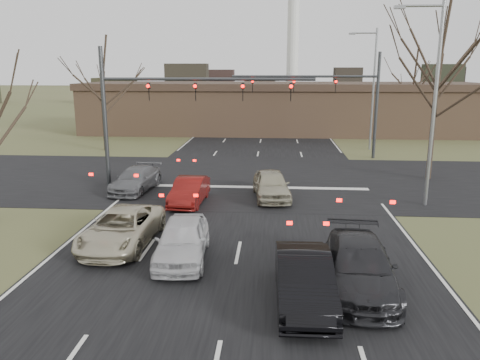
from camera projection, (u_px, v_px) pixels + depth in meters
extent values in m
plane|color=#4B532C|center=(231.00, 289.00, 14.71)|extent=(360.00, 360.00, 0.00)
cube|color=black|center=(266.00, 113.00, 72.91)|extent=(14.00, 300.00, 0.02)
cube|color=black|center=(253.00, 179.00, 29.26)|extent=(200.00, 14.00, 0.02)
cube|color=#846247|center=(281.00, 111.00, 50.90)|extent=(42.00, 10.00, 4.60)
cube|color=#38281E|center=(282.00, 86.00, 50.28)|extent=(42.40, 10.40, 0.70)
cylinder|color=silver|center=(293.00, 30.00, 126.76)|extent=(3.20, 3.20, 34.00)
cylinder|color=#383A3D|center=(105.00, 118.00, 26.99)|extent=(0.24, 0.24, 8.00)
cylinder|color=#383A3D|center=(207.00, 79.00, 26.06)|extent=(12.00, 0.18, 0.18)
imported|color=black|center=(149.00, 92.00, 26.46)|extent=(0.16, 0.20, 1.00)
imported|color=black|center=(196.00, 92.00, 26.27)|extent=(0.16, 0.20, 1.00)
imported|color=black|center=(243.00, 92.00, 26.08)|extent=(0.16, 0.20, 1.00)
imported|color=black|center=(291.00, 92.00, 25.89)|extent=(0.16, 0.20, 1.00)
cylinder|color=#383A3D|center=(376.00, 106.00, 35.46)|extent=(0.24, 0.24, 8.00)
cylinder|color=#383A3D|center=(304.00, 76.00, 35.33)|extent=(11.00, 0.18, 0.18)
imported|color=black|center=(335.00, 86.00, 35.33)|extent=(0.16, 0.20, 1.00)
imported|color=black|center=(294.00, 86.00, 35.55)|extent=(0.16, 0.20, 1.00)
imported|color=black|center=(253.00, 86.00, 35.78)|extent=(0.16, 0.20, 1.00)
cylinder|color=gray|center=(434.00, 106.00, 22.61)|extent=(0.18, 0.18, 10.00)
cylinder|color=gray|center=(422.00, 6.00, 21.62)|extent=(2.00, 0.12, 0.12)
cube|color=gray|center=(400.00, 7.00, 21.70)|extent=(0.50, 0.25, 0.15)
cylinder|color=gray|center=(373.00, 90.00, 39.07)|extent=(0.18, 0.18, 10.00)
cylinder|color=gray|center=(364.00, 33.00, 38.07)|extent=(2.00, 0.12, 0.12)
cube|color=gray|center=(352.00, 34.00, 38.15)|extent=(0.50, 0.25, 0.15)
cylinder|color=black|center=(433.00, 129.00, 28.72)|extent=(0.32, 0.32, 6.33)
cylinder|color=black|center=(104.00, 119.00, 39.28)|extent=(0.32, 0.32, 5.23)
cylinder|color=black|center=(411.00, 112.00, 47.03)|extent=(0.32, 0.32, 4.95)
imported|color=beige|center=(122.00, 228.00, 18.26)|extent=(2.55, 5.17, 1.41)
imported|color=silver|center=(182.00, 240.00, 16.87)|extent=(2.06, 4.52, 1.50)
imported|color=black|center=(304.00, 279.00, 13.71)|extent=(1.70, 4.62, 1.51)
imported|color=black|center=(359.00, 266.00, 14.60)|extent=(2.43, 5.33, 1.51)
imported|color=slate|center=(136.00, 179.00, 26.48)|extent=(2.36, 4.73, 1.32)
imported|color=maroon|center=(189.00, 191.00, 23.91)|extent=(1.62, 4.13, 1.34)
imported|color=#ACA68B|center=(271.00, 185.00, 24.89)|extent=(2.30, 4.59, 1.50)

